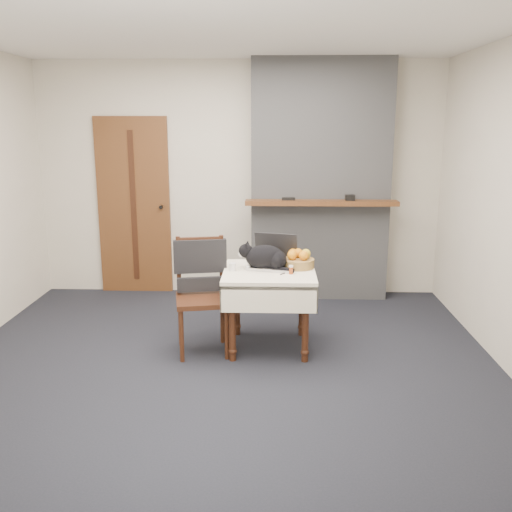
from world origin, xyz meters
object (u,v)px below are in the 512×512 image
(door, at_px, (134,206))
(fruit_basket, at_px, (298,260))
(chair, at_px, (201,279))
(side_table, at_px, (269,283))
(cat, at_px, (266,258))
(pill_bottle, at_px, (291,270))
(cream_jar, at_px, (233,267))
(laptop, at_px, (273,259))

(door, distance_m, fruit_basket, 2.41)
(fruit_basket, height_order, chair, chair)
(side_table, distance_m, cat, 0.22)
(pill_bottle, distance_m, fruit_basket, 0.23)
(pill_bottle, bearing_deg, side_table, 148.00)
(cat, relative_size, chair, 0.50)
(door, xyz_separation_m, cat, (1.53, -1.65, -0.20))
(pill_bottle, bearing_deg, cream_jar, 169.45)
(cat, bearing_deg, chair, -166.76)
(laptop, distance_m, cat, 0.12)
(cream_jar, distance_m, fruit_basket, 0.58)
(fruit_basket, bearing_deg, chair, -171.20)
(cream_jar, height_order, chair, chair)
(side_table, relative_size, chair, 0.79)
(door, distance_m, laptop, 2.24)
(pill_bottle, height_order, fruit_basket, fruit_basket)
(door, height_order, laptop, door)
(side_table, height_order, fruit_basket, fruit_basket)
(door, bearing_deg, cat, -47.14)
(laptop, bearing_deg, chair, -150.47)
(door, xyz_separation_m, chair, (0.97, -1.70, -0.37))
(cream_jar, bearing_deg, side_table, 3.85)
(cream_jar, bearing_deg, cat, 10.86)
(side_table, bearing_deg, pill_bottle, -32.00)
(cat, xyz_separation_m, fruit_basket, (0.28, 0.07, -0.04))
(door, bearing_deg, pill_bottle, -45.88)
(door, distance_m, pill_bottle, 2.52)
(cat, xyz_separation_m, cream_jar, (-0.28, -0.05, -0.07))
(laptop, distance_m, chair, 0.65)
(cream_jar, bearing_deg, chair, -179.87)
(cat, distance_m, chair, 0.59)
(pill_bottle, xyz_separation_m, fruit_basket, (0.07, 0.22, 0.03))
(laptop, xyz_separation_m, fruit_basket, (0.22, -0.02, -0.01))
(pill_bottle, bearing_deg, door, 134.12)
(cream_jar, bearing_deg, door, 126.19)
(pill_bottle, bearing_deg, laptop, 121.31)
(cat, xyz_separation_m, chair, (-0.56, -0.06, -0.18))
(laptop, relative_size, cat, 0.94)
(cream_jar, height_order, pill_bottle, pill_bottle)
(laptop, relative_size, fruit_basket, 1.64)
(door, height_order, pill_bottle, door)
(laptop, height_order, cream_jar, laptop)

